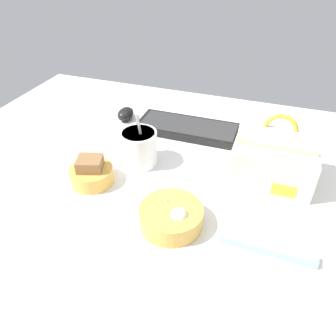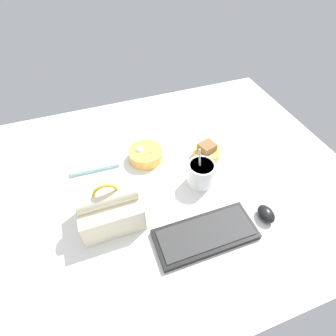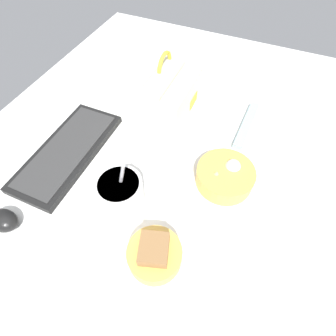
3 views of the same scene
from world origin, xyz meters
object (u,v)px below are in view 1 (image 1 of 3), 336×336
Objects in this scene: bento_bowl_sandwich at (91,173)px; chopstick_case at (267,248)px; soup_cup at (139,147)px; bento_bowl_snacks at (171,216)px; keyboard at (188,128)px; computer_mouse at (126,114)px; lunch_bag at (274,158)px.

chopstick_case is at bearing -10.52° from bento_bowl_sandwich.
soup_cup is at bearing 55.16° from bento_bowl_sandwich.
keyboard is at bearing 101.12° from bento_bowl_snacks.
computer_mouse is (-6.06, 32.16, -0.60)cm from bento_bowl_sandwich.
bento_bowl_snacks is (-18.17, -23.14, -3.73)cm from lunch_bag.
lunch_bag is 1.04× the size of chopstick_case.
soup_cup is at bearing 151.20° from chopstick_case.
lunch_bag is 2.77× the size of computer_mouse.
computer_mouse is (-28.98, 39.39, -0.41)cm from bento_bowl_snacks.
lunch_bag is 1.80× the size of bento_bowl_sandwich.
keyboard is 2.98× the size of bento_bowl_sandwich.
lunch_bag is 33.58cm from soup_cup.
bento_bowl_sandwich is (-7.85, -11.28, -2.29)cm from soup_cup.
bento_bowl_sandwich is at bearing 169.48° from chopstick_case.
lunch_bag is at bearing 51.86° from bento_bowl_snacks.
lunch_bag is at bearing 94.16° from chopstick_case.
bento_bowl_snacks reaches higher than chopstick_case.
keyboard is at bearing 64.27° from bento_bowl_sandwich.
keyboard is 1.65× the size of lunch_bag.
keyboard is 2.36× the size of bento_bowl_snacks.
keyboard is at bearing 148.56° from lunch_bag.
lunch_bag reaches higher than soup_cup.
chopstick_case is (48.89, -40.11, -1.15)cm from computer_mouse.
bento_bowl_sandwich is at bearing -115.73° from keyboard.
soup_cup is 0.84× the size of chopstick_case.
bento_bowl_sandwich is at bearing 162.49° from bento_bowl_snacks.
lunch_bag is 50.04cm from computer_mouse.
bento_bowl_snacks reaches higher than computer_mouse.
bento_bowl_snacks is (22.92, -7.23, -0.19)cm from bento_bowl_sandwich.
bento_bowl_sandwich reaches higher than chopstick_case.
bento_bowl_sandwich is at bearing -124.84° from soup_cup.
soup_cup reaches higher than bento_bowl_sandwich.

